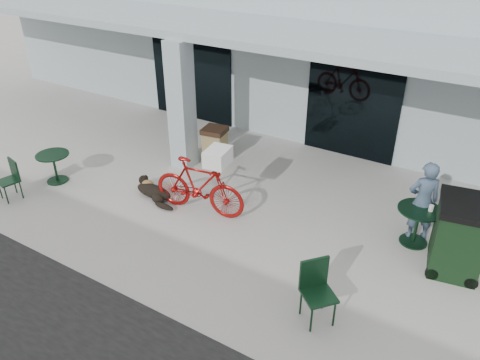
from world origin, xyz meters
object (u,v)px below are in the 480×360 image
Objects in this scene: trash_receptacle at (215,145)px; cafe_table_far at (416,226)px; cafe_table_near at (55,168)px; cafe_chair_far_a at (319,294)px; dog at (154,191)px; cafe_chair_near at (8,181)px; bicycle at (199,186)px; person at (423,201)px; wheeled_bin at (459,236)px.

cafe_table_far is at bearing -8.82° from trash_receptacle.
cafe_chair_far_a is at bearing -6.95° from cafe_table_near.
dog is 2.18m from trash_receptacle.
cafe_chair_near is 0.87× the size of cafe_chair_far_a.
cafe_table_far is (8.05, 3.02, -0.07)m from cafe_chair_near.
cafe_chair_far_a is (3.35, -1.57, -0.09)m from bicycle.
cafe_chair_near is at bearing -102.53° from cafe_table_near.
cafe_chair_far_a is 1.10× the size of trash_receptacle.
cafe_table_far is at bearing -81.22° from bicycle.
cafe_chair_near is at bearing -8.82° from person.
bicycle is at bearing 10.98° from cafe_table_near.
wheeled_bin is at bearing -87.94° from bicycle.
person is (8.04, 3.22, 0.37)m from cafe_chair_near.
trash_receptacle is 0.70× the size of wheeled_bin.
wheeled_bin is (1.55, 2.44, 0.16)m from cafe_chair_far_a.
cafe_chair_near is at bearing -172.94° from wheeled_bin.
trash_receptacle is (2.66, 2.77, 0.12)m from cafe_table_near.
cafe_table_far is at bearing 24.83° from cafe_chair_far_a.
bicycle is at bearing -179.49° from wheeled_bin.
cafe_table_near is 0.56× the size of wheeled_bin.
cafe_chair_near is at bearing -128.28° from dog.
wheeled_bin is (8.80, 2.64, 0.23)m from cafe_chair_near.
cafe_chair_near reaches higher than cafe_table_near.
cafe_table_near is 0.46× the size of person.
person reaches higher than wheeled_bin.
cafe_table_far is 0.78× the size of cafe_chair_far_a.
bicycle is at bearing 24.09° from dog.
person is (-0.01, 0.20, 0.44)m from cafe_table_far.
cafe_table_near is 7.07m from cafe_chair_far_a.
person is at bearing 26.04° from cafe_chair_far_a.
cafe_chair_far_a is at bearing -105.89° from cafe_table_far.
wheeled_bin reaches higher than cafe_table_far.
bicycle is 3.74m from cafe_table_near.
person is 5.19m from trash_receptacle.
cafe_table_far is 0.48m from person.
bicycle is 4.28m from cafe_chair_near.
cafe_chair_near is 8.60m from cafe_table_far.
dog is (-1.20, -0.09, -0.43)m from bicycle.
dog is 5.61m from person.
cafe_chair_near is (-2.69, -1.67, 0.27)m from dog.
trash_receptacle reaches higher than cafe_table_far.
dog is at bearing 112.76° from cafe_chair_far_a.
trash_receptacle is at bearing 65.43° from cafe_chair_near.
cafe_table_far is at bearing 33.99° from dog.
cafe_chair_far_a is at bearing 1.91° from dog.
person reaches higher than bicycle.
wheeled_bin reaches higher than cafe_chair_far_a.
trash_receptacle is (2.90, 3.82, 0.02)m from cafe_chair_near.
cafe_table_near is 8.72m from wheeled_bin.
person is at bearing 36.01° from dog.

